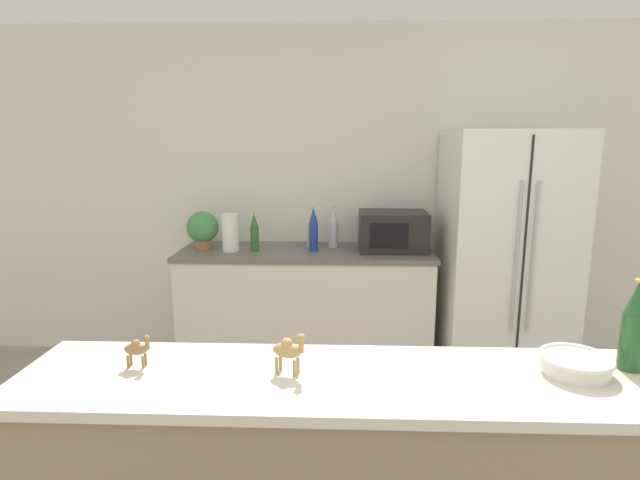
{
  "coord_description": "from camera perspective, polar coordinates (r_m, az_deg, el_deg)",
  "views": [
    {
      "loc": [
        -0.13,
        -1.14,
        1.69
      ],
      "look_at": [
        -0.22,
        1.37,
        1.19
      ],
      "focal_mm": 28.0,
      "sensor_mm": 36.0,
      "label": 1
    }
  ],
  "objects": [
    {
      "name": "back_bottle_2",
      "position": [
        3.57,
        -0.75,
        1.21
      ],
      "size": [
        0.06,
        0.06,
        0.33
      ],
      "color": "navy",
      "rests_on": "back_counter"
    },
    {
      "name": "wine_bottle",
      "position": [
        1.95,
        32.22,
        -8.4
      ],
      "size": [
        0.08,
        0.08,
        0.31
      ],
      "color": "#235628",
      "rests_on": "bar_counter"
    },
    {
      "name": "refrigerator",
      "position": [
        3.74,
        20.28,
        -1.99
      ],
      "size": [
        0.83,
        0.76,
        1.77
      ],
      "color": "white",
      "rests_on": "ground_plane"
    },
    {
      "name": "camel_figurine_second",
      "position": [
        1.66,
        -3.63,
        -12.37
      ],
      "size": [
        0.12,
        0.08,
        0.14
      ],
      "color": "tan",
      "rests_on": "bar_counter"
    },
    {
      "name": "microwave",
      "position": [
        3.64,
        8.31,
        1.03
      ],
      "size": [
        0.48,
        0.37,
        0.28
      ],
      "color": "black",
      "rests_on": "back_counter"
    },
    {
      "name": "back_bottle_3",
      "position": [
        3.7,
        -0.99,
        0.97
      ],
      "size": [
        0.06,
        0.06,
        0.25
      ],
      "color": "#B2B7BC",
      "rests_on": "back_counter"
    },
    {
      "name": "fruit_bowl",
      "position": [
        1.87,
        27.16,
        -12.41
      ],
      "size": [
        0.23,
        0.23,
        0.06
      ],
      "color": "white",
      "rests_on": "bar_counter"
    },
    {
      "name": "paper_towel_roll",
      "position": [
        3.63,
        -10.21,
        0.84
      ],
      "size": [
        0.12,
        0.12,
        0.27
      ],
      "color": "white",
      "rests_on": "back_counter"
    },
    {
      "name": "potted_plant",
      "position": [
        3.74,
        -13.26,
        1.28
      ],
      "size": [
        0.23,
        0.23,
        0.28
      ],
      "color": "#9E6B47",
      "rests_on": "back_counter"
    },
    {
      "name": "back_bottle_0",
      "position": [
        3.61,
        -7.5,
        0.88
      ],
      "size": [
        0.06,
        0.06,
        0.28
      ],
      "color": "#2D6033",
      "rests_on": "back_counter"
    },
    {
      "name": "camel_figurine",
      "position": [
        1.81,
        -20.18,
        -11.53
      ],
      "size": [
        0.09,
        0.04,
        0.11
      ],
      "color": "olive",
      "rests_on": "bar_counter"
    },
    {
      "name": "wall_back",
      "position": [
        3.9,
        4.06,
        5.03
      ],
      "size": [
        8.0,
        0.06,
        2.55
      ],
      "color": "silver",
      "rests_on": "ground_plane"
    },
    {
      "name": "back_counter",
      "position": [
        3.76,
        -1.61,
        -7.95
      ],
      "size": [
        1.83,
        0.63,
        0.92
      ],
      "color": "silver",
      "rests_on": "ground_plane"
    },
    {
      "name": "back_bottle_1",
      "position": [
        3.69,
        1.55,
        1.42
      ],
      "size": [
        0.07,
        0.07,
        0.31
      ],
      "color": "#B2B7BC",
      "rests_on": "back_counter"
    }
  ]
}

